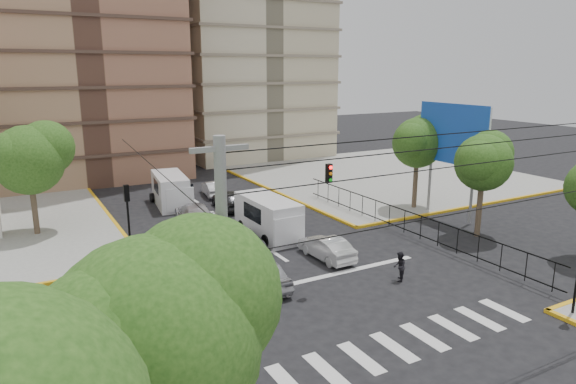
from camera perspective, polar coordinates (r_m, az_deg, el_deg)
ground at (r=26.05m, az=4.32°, el=-10.51°), size 160.00×160.00×0.00m
sidewalk_ne at (r=52.89m, az=10.52°, el=1.84°), size 26.00×26.00×0.15m
crosswalk_stripes at (r=21.84m, az=13.35°, el=-15.88°), size 12.00×2.40×0.01m
stop_line at (r=26.97m, az=2.90°, el=-9.61°), size 13.00×0.40×0.01m
park_fence at (r=34.58m, az=12.74°, el=-4.65°), size 0.10×22.50×1.66m
billboard at (r=38.10m, az=17.87°, el=5.96°), size 0.36×6.20×8.10m
tree_sw_near at (r=11.39m, az=-14.32°, el=-14.87°), size 5.63×4.60×7.57m
tree_park_a at (r=34.62m, az=20.98°, el=3.35°), size 4.41×3.60×6.83m
tree_park_c at (r=40.03m, az=14.30°, el=5.58°), size 4.65×3.80×7.25m
tree_tudor at (r=36.21m, az=-26.74°, el=3.55°), size 5.39×4.40×7.43m
traffic_light_nw at (r=29.08m, az=-17.38°, el=-2.01°), size 0.28×0.22×4.40m
traffic_light_hanging at (r=22.62m, az=7.42°, el=1.44°), size 18.00×9.12×0.92m
utility_pole_sw at (r=12.96m, az=-7.04°, el=-13.34°), size 1.40×0.28×9.00m
van_right_lane at (r=32.88m, az=-2.01°, el=-3.01°), size 2.35×5.66×2.54m
van_left_lane at (r=41.30m, az=-12.83°, el=0.08°), size 2.84×5.80×2.51m
car_silver_front_left at (r=25.88m, az=-3.04°, el=-8.81°), size 2.01×4.58×1.54m
car_white_front_right at (r=29.47m, az=4.30°, el=-6.19°), size 1.52×4.10×1.34m
car_grey_mid_left at (r=31.00m, az=-5.54°, el=-5.23°), size 2.70×4.94×1.31m
car_silver_rear_left at (r=36.27m, az=-10.33°, el=-2.41°), size 2.85×5.51×1.53m
car_darkgrey_mid_right at (r=39.86m, az=-6.56°, el=-0.86°), size 2.05×4.48×1.49m
car_white_rear_right at (r=44.21m, az=-8.37°, el=0.38°), size 1.90×4.02×1.27m
pedestrian_crosswalk at (r=27.03m, az=12.28°, el=-8.10°), size 0.95×0.95×1.55m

